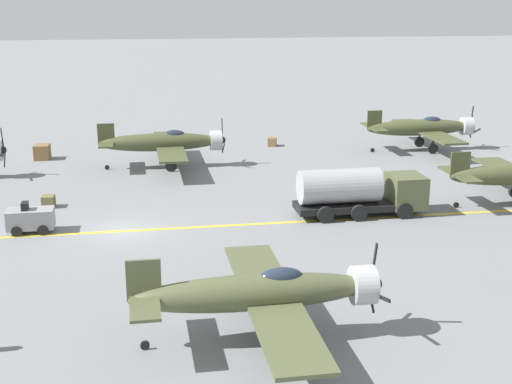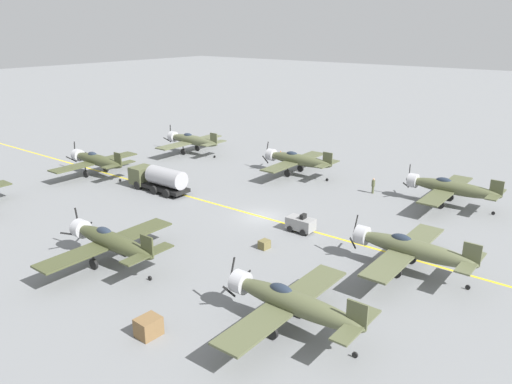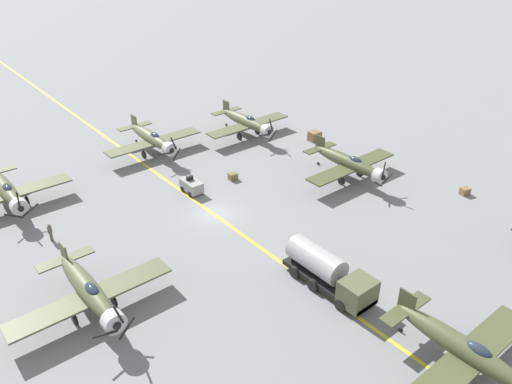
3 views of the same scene
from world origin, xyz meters
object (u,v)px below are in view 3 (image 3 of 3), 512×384
at_px(airplane_near_center, 152,139).
at_px(airplane_far_center, 466,350).
at_px(airplane_near_left, 247,122).
at_px(supply_crate_outboard, 233,176).
at_px(airplane_near_right, 7,191).
at_px(airplane_mid_left, 350,163).
at_px(supply_crate_mid_lane, 315,136).
at_px(airplane_mid_right, 89,291).
at_px(ground_crew_walking, 50,231).
at_px(tow_tractor, 191,186).
at_px(fuel_tanker, 329,272).
at_px(supply_crate_by_tanker, 465,191).

distance_m(airplane_near_center, airplane_far_center, 41.80).
relative_size(airplane_near_left, supply_crate_outboard, 13.24).
relative_size(airplane_near_right, airplane_mid_left, 1.00).
bearing_deg(airplane_near_left, supply_crate_outboard, 32.14).
bearing_deg(supply_crate_mid_lane, supply_crate_outboard, 7.77).
xyz_separation_m(airplane_mid_right, airplane_mid_left, (-30.39, -2.26, -0.00)).
xyz_separation_m(airplane_mid_right, ground_crew_walking, (-0.88, -11.10, -1.03)).
xyz_separation_m(airplane_near_left, ground_crew_walking, (28.36, 7.73, -1.03)).
bearing_deg(airplane_near_center, tow_tractor, 82.97).
relative_size(airplane_mid_right, tow_tractor, 4.62).
xyz_separation_m(supply_crate_mid_lane, supply_crate_outboard, (14.62, 2.00, -0.23)).
distance_m(airplane_mid_left, fuel_tanker, 18.72).
distance_m(airplane_near_center, tow_tractor, 11.21).
bearing_deg(tow_tractor, airplane_mid_left, 150.63).
relative_size(airplane_far_center, ground_crew_walking, 6.68).
distance_m(airplane_near_right, supply_crate_by_tanker, 46.25).
distance_m(airplane_near_right, airplane_near_left, 29.52).
bearing_deg(supply_crate_outboard, fuel_tanker, 75.09).
distance_m(airplane_mid_right, airplane_near_left, 34.78).
bearing_deg(airplane_mid_right, supply_crate_outboard, -147.00).
distance_m(ground_crew_walking, supply_crate_by_tanker, 40.95).
relative_size(airplane_far_center, tow_tractor, 4.62).
bearing_deg(supply_crate_by_tanker, supply_crate_outboard, -46.96).
xyz_separation_m(airplane_near_left, fuel_tanker, (13.84, 27.77, -0.50)).
height_order(airplane_near_right, airplane_mid_right, airplane_near_right).
relative_size(airplane_near_center, tow_tractor, 4.62).
relative_size(airplane_mid_right, airplane_near_center, 1.00).
height_order(airplane_mid_left, fuel_tanker, airplane_mid_left).
distance_m(airplane_mid_right, airplane_near_center, 27.59).
distance_m(airplane_mid_right, supply_crate_mid_lane, 37.22).
height_order(tow_tractor, supply_crate_by_tanker, tow_tractor).
xyz_separation_m(airplane_near_right, supply_crate_by_tanker, (-37.53, 26.98, -1.63)).
bearing_deg(fuel_tanker, airplane_mid_right, -30.15).
bearing_deg(supply_crate_outboard, supply_crate_mid_lane, -172.23).
bearing_deg(fuel_tanker, ground_crew_walking, -54.08).
xyz_separation_m(tow_tractor, supply_crate_outboard, (-5.07, 0.44, -0.41)).
bearing_deg(airplane_mid_left, ground_crew_walking, -4.84).
relative_size(tow_tractor, supply_crate_mid_lane, 1.77).
height_order(airplane_far_center, supply_crate_mid_lane, airplane_far_center).
height_order(airplane_far_center, airplane_near_left, airplane_far_center).
bearing_deg(ground_crew_walking, airplane_near_center, -146.78).
bearing_deg(fuel_tanker, airplane_near_center, -93.08).
relative_size(airplane_near_right, airplane_mid_right, 1.00).
height_order(fuel_tanker, supply_crate_mid_lane, fuel_tanker).
distance_m(airplane_near_right, airplane_mid_right, 19.28).
bearing_deg(airplane_near_left, supply_crate_mid_lane, 119.29).
relative_size(fuel_tanker, supply_crate_outboard, 8.82).
height_order(airplane_mid_right, fuel_tanker, airplane_mid_right).
bearing_deg(fuel_tanker, airplane_near_left, -116.48).
xyz_separation_m(ground_crew_walking, supply_crate_mid_lane, (-34.24, -1.13, -0.37)).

